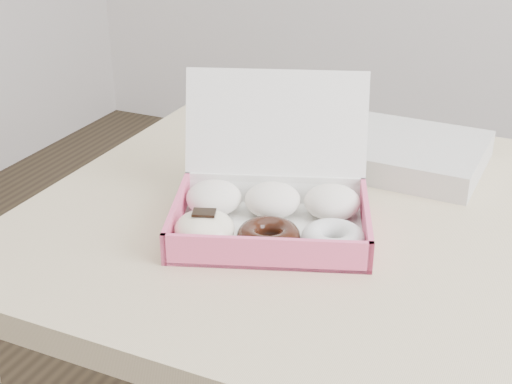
% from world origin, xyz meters
% --- Properties ---
extents(table, '(1.20, 0.80, 0.75)m').
position_xyz_m(table, '(0.00, 0.00, 0.67)').
color(table, tan).
rests_on(table, ground).
extents(donut_box, '(0.33, 0.32, 0.19)m').
position_xyz_m(donut_box, '(-0.24, -0.09, 0.78)').
color(donut_box, white).
rests_on(donut_box, table).
extents(newspapers, '(0.28, 0.23, 0.04)m').
position_xyz_m(newspapers, '(-0.13, 0.21, 0.77)').
color(newspapers, silver).
rests_on(newspapers, table).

